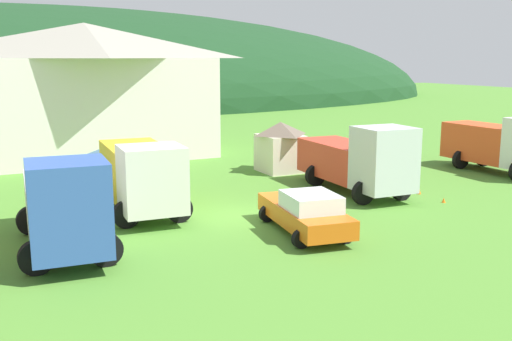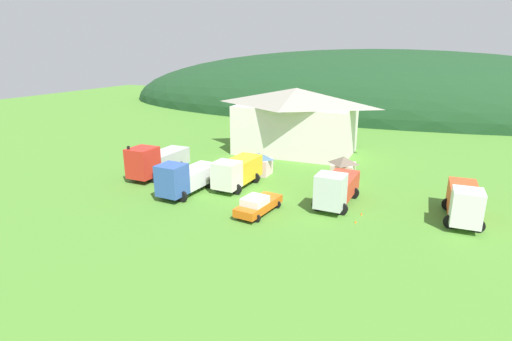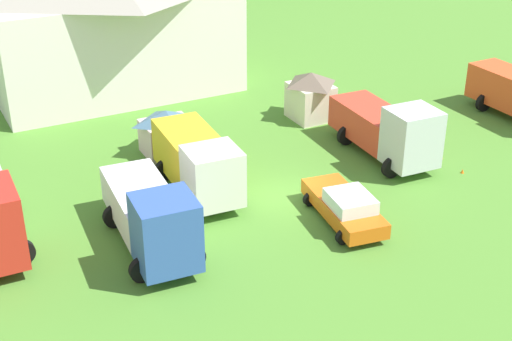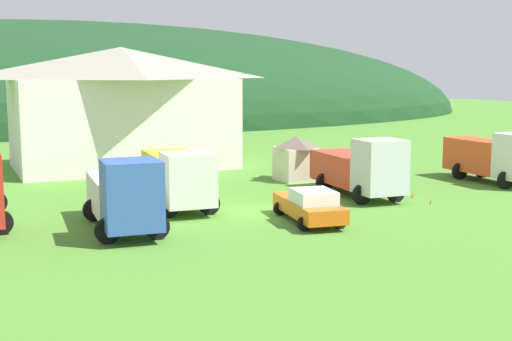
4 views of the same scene
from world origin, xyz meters
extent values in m
plane|color=#4C842D|center=(0.00, 0.00, 0.00)|extent=(200.00, 200.00, 0.00)
ellipsoid|color=#193D1E|center=(0.00, 70.90, 0.00)|extent=(134.38, 60.00, 27.99)
cube|color=white|center=(-2.68, 19.03, 3.29)|extent=(15.39, 9.57, 6.58)
pyramid|color=gray|center=(-2.68, 19.03, 7.73)|extent=(16.62, 10.34, 2.30)
cube|color=beige|center=(6.20, 8.09, 1.09)|extent=(2.28, 2.45, 2.18)
pyramid|color=#6B5B4C|center=(6.20, 8.09, 2.56)|extent=(2.46, 2.64, 0.76)
cube|color=beige|center=(-3.32, 7.50, 0.92)|extent=(2.63, 2.19, 1.85)
pyramid|color=#42667F|center=(-3.32, 7.50, 2.17)|extent=(2.84, 2.36, 0.65)
cube|color=#3356AD|center=(-7.64, -3.47, 2.03)|extent=(2.57, 2.52, 2.96)
cube|color=black|center=(-7.64, -3.58, 2.68)|extent=(1.43, 1.97, 0.95)
cube|color=silver|center=(-7.35, 0.33, 1.39)|extent=(2.79, 5.44, 1.68)
cylinder|color=black|center=(-6.58, -3.54, 0.55)|extent=(1.10, 0.30, 1.10)
cylinder|color=black|center=(-8.69, -3.39, 0.55)|extent=(1.10, 0.30, 1.10)
cylinder|color=black|center=(-6.25, 1.05, 0.55)|extent=(1.10, 0.30, 1.10)
cylinder|color=black|center=(-8.35, 1.20, 0.55)|extent=(1.10, 0.30, 1.10)
cube|color=silver|center=(-3.83, 0.38, 1.88)|extent=(2.59, 2.43, 2.66)
cube|color=black|center=(-3.84, 0.27, 2.46)|extent=(1.43, 1.90, 0.85)
cube|color=gold|center=(-3.61, 3.77, 1.68)|extent=(2.73, 4.65, 2.25)
cylinder|color=black|center=(-2.76, 0.32, 0.55)|extent=(1.10, 0.30, 1.10)
cylinder|color=black|center=(-4.90, 0.45, 0.55)|extent=(1.10, 0.30, 1.10)
cylinder|color=black|center=(-2.49, 4.37, 0.55)|extent=(1.10, 0.30, 1.10)
cylinder|color=black|center=(-4.64, 4.51, 0.55)|extent=(1.10, 0.30, 1.10)
cube|color=silver|center=(6.82, -0.66, 2.03)|extent=(2.55, 2.36, 2.97)
cube|color=black|center=(6.81, -0.77, 2.69)|extent=(1.40, 1.85, 0.95)
cube|color=red|center=(7.01, 3.03, 1.44)|extent=(2.70, 5.28, 1.78)
cylinder|color=black|center=(7.88, -0.72, 0.55)|extent=(1.10, 0.30, 1.10)
cylinder|color=black|center=(5.75, -0.61, 0.55)|extent=(1.10, 0.30, 1.10)
cylinder|color=black|center=(8.11, 3.75, 0.55)|extent=(1.10, 0.30, 1.10)
cylinder|color=black|center=(5.98, 3.86, 0.55)|extent=(1.10, 0.30, 1.10)
cube|color=#E04C23|center=(17.42, 3.41, 1.63)|extent=(2.29, 4.58, 2.15)
cylinder|color=black|center=(18.38, 4.11, 0.55)|extent=(1.10, 0.30, 1.10)
cylinder|color=black|center=(16.44, 4.08, 0.55)|extent=(1.10, 0.30, 1.10)
cube|color=orange|center=(1.09, -3.12, 0.69)|extent=(2.70, 5.53, 0.70)
cube|color=silver|center=(1.00, -3.75, 1.35)|extent=(2.09, 2.36, 0.62)
cylinder|color=black|center=(1.69, -5.03, 0.34)|extent=(0.68, 0.24, 0.68)
cylinder|color=black|center=(-0.02, -4.79, 0.34)|extent=(0.68, 0.24, 0.68)
cylinder|color=black|center=(2.21, -1.46, 0.34)|extent=(0.68, 0.24, 0.68)
cylinder|color=black|center=(0.49, -1.21, 0.34)|extent=(0.68, 0.24, 0.68)
cone|color=orange|center=(9.34, -1.98, 0.00)|extent=(0.36, 0.36, 0.46)
cone|color=orange|center=(9.53, -0.11, 0.00)|extent=(0.36, 0.36, 0.56)
camera|label=1|loc=(-10.37, -22.05, 6.64)|focal=41.63mm
camera|label=2|loc=(13.68, -33.31, 13.79)|focal=28.08mm
camera|label=3|loc=(-15.91, -26.88, 17.09)|focal=51.01mm
camera|label=4|loc=(-14.60, -31.94, 7.37)|focal=48.50mm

